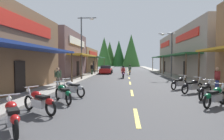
{
  "coord_description": "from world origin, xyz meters",
  "views": [
    {
      "loc": [
        -0.4,
        0.29,
        2.07
      ],
      "look_at": [
        -2.11,
        22.91,
        1.01
      ],
      "focal_mm": 29.56,
      "sensor_mm": 36.0,
      "label": 1
    }
  ],
  "objects": [
    {
      "name": "rider_cruising_trailing",
      "position": [
        0.21,
        29.23,
        0.66
      ],
      "size": [
        0.6,
        2.14,
        1.57
      ],
      "rotation": [
        0.0,
        0.0,
        1.57
      ],
      "color": "black",
      "rests_on": "ground"
    },
    {
      "name": "storefront_right_middle",
      "position": [
        10.78,
        23.91,
        3.3
      ],
      "size": [
        9.45,
        12.22,
        6.61
      ],
      "color": "gray",
      "rests_on": "ground"
    },
    {
      "name": "pedestrian_waiting",
      "position": [
        -5.46,
        27.38,
        1.05
      ],
      "size": [
        0.48,
        0.42,
        1.79
      ],
      "rotation": [
        0.0,
        0.0,
        0.95
      ],
      "color": "#3F593F",
      "rests_on": "ground"
    },
    {
      "name": "streetlamp_left",
      "position": [
        -5.06,
        20.59,
        4.46
      ],
      "size": [
        2.08,
        0.3,
        6.96
      ],
      "color": "#474C51",
      "rests_on": "ground"
    },
    {
      "name": "motorcycle_parked_left_2",
      "position": [
        -3.56,
        9.3,
        0.49
      ],
      "size": [
        1.44,
        1.71,
        1.04
      ],
      "rotation": [
        0.0,
        0.0,
        2.26
      ],
      "color": "black",
      "rests_on": "ground"
    },
    {
      "name": "storefront_left_middle",
      "position": [
        -11.36,
        25.07,
        3.0
      ],
      "size": [
        10.61,
        10.65,
        6.0
      ],
      "color": "brown",
      "rests_on": "ground"
    },
    {
      "name": "pedestrian_browsing",
      "position": [
        5.5,
        12.66,
        0.98
      ],
      "size": [
        0.29,
        0.57,
        1.69
      ],
      "rotation": [
        0.0,
        0.0,
        3.22
      ],
      "color": "#333F8C",
      "rests_on": "ground"
    },
    {
      "name": "rider_cruising_lead",
      "position": [
        -0.74,
        23.04,
        0.66
      ],
      "size": [
        0.6,
        2.14,
        1.57
      ],
      "rotation": [
        0.0,
        0.0,
        1.64
      ],
      "color": "black",
      "rests_on": "ground"
    },
    {
      "name": "sidewalk_left",
      "position": [
        -5.97,
        29.89,
        0.06
      ],
      "size": [
        2.04,
        89.77,
        0.12
      ],
      "primitive_type": "cube",
      "color": "#9E9991",
      "rests_on": "ground"
    },
    {
      "name": "pedestrian_by_shop",
      "position": [
        -5.47,
        13.69,
        0.93
      ],
      "size": [
        0.56,
        0.33,
        1.62
      ],
      "rotation": [
        0.0,
        0.0,
        4.51
      ],
      "color": "#726659",
      "rests_on": "ground"
    },
    {
      "name": "storefront_left_far",
      "position": [
        -10.72,
        37.15,
        2.29
      ],
      "size": [
        9.35,
        11.88,
        4.57
      ],
      "color": "olive",
      "rests_on": "ground"
    },
    {
      "name": "motorcycle_parked_right_2",
      "position": [
        3.69,
        9.01,
        0.49
      ],
      "size": [
        1.68,
        1.48,
        1.04
      ],
      "rotation": [
        0.0,
        0.0,
        0.71
      ],
      "color": "black",
      "rests_on": "ground"
    },
    {
      "name": "streetlamp_right",
      "position": [
        5.02,
        24.15,
        3.74
      ],
      "size": [
        2.08,
        0.3,
        5.67
      ],
      "color": "#474C51",
      "rests_on": "ground"
    },
    {
      "name": "treeline_backdrop",
      "position": [
        -2.77,
        76.4,
        5.9
      ],
      "size": [
        17.72,
        12.68,
        12.73
      ],
      "color": "#2B5E23",
      "rests_on": "ground"
    },
    {
      "name": "motorcycle_parked_right_3",
      "position": [
        4.0,
        10.82,
        0.49
      ],
      "size": [
        1.4,
        1.74,
        1.04
      ],
      "rotation": [
        0.0,
        0.0,
        0.9
      ],
      "color": "black",
      "rests_on": "ground"
    },
    {
      "name": "motorcycle_parked_left_1",
      "position": [
        -3.84,
        7.34,
        0.49
      ],
      "size": [
        1.88,
        1.2,
        1.04
      ],
      "rotation": [
        0.0,
        0.0,
        2.59
      ],
      "color": "black",
      "rests_on": "ground"
    },
    {
      "name": "sidewalk_right",
      "position": [
        5.97,
        29.89,
        0.06
      ],
      "size": [
        2.04,
        89.77,
        0.12
      ],
      "primitive_type": "cube",
      "color": "gray",
      "rests_on": "ground"
    },
    {
      "name": "motorcycle_parked_left_0",
      "position": [
        -3.73,
        5.39,
        0.49
      ],
      "size": [
        1.42,
        1.73,
        1.04
      ],
      "rotation": [
        0.0,
        0.0,
        2.25
      ],
      "color": "black",
      "rests_on": "ground"
    },
    {
      "name": "motorcycle_parked_right_4",
      "position": [
        3.92,
        12.59,
        0.49
      ],
      "size": [
        1.81,
        1.31,
        1.04
      ],
      "rotation": [
        0.0,
        0.0,
        0.61
      ],
      "color": "black",
      "rests_on": "ground"
    },
    {
      "name": "motorcycle_parked_right_5",
      "position": [
        3.56,
        14.29,
        0.49
      ],
      "size": [
        1.6,
        1.57,
        1.04
      ],
      "rotation": [
        0.0,
        0.0,
        0.77
      ],
      "color": "black",
      "rests_on": "ground"
    },
    {
      "name": "parked_car_curbside",
      "position": [
        -3.75,
        31.09,
        0.69
      ],
      "size": [
        2.12,
        4.33,
        1.4
      ],
      "rotation": [
        0.0,
        0.0,
        1.59
      ],
      "color": "#B21919",
      "rests_on": "ground"
    },
    {
      "name": "centerline_dashes",
      "position": [
        0.0,
        32.89,
        0.01
      ],
      "size": [
        0.16,
        66.1,
        0.01
      ],
      "color": "#E0C64C",
      "rests_on": "ground"
    },
    {
      "name": "storefront_right_far",
      "position": [
        10.98,
        36.24,
        3.37
      ],
      "size": [
        9.83,
        10.53,
        6.74
      ],
      "color": "gray",
      "rests_on": "ground"
    },
    {
      "name": "motorcycle_parked_left_3",
      "position": [
        -3.6,
        10.98,
        0.49
      ],
      "size": [
        1.88,
        1.19,
        1.04
      ],
      "rotation": [
        0.0,
        0.0,
        2.6
      ],
      "color": "black",
      "rests_on": "ground"
    },
    {
      "name": "ground",
      "position": [
        0.0,
        29.89,
        -0.05
      ],
      "size": [
        9.9,
        89.77,
        0.1
      ],
      "primitive_type": "cube",
      "color": "#424244"
    }
  ]
}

